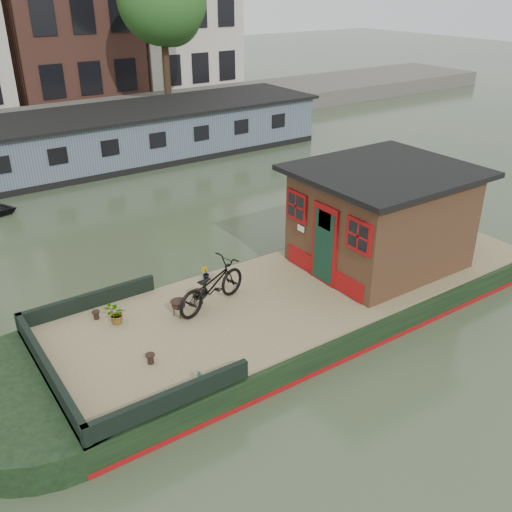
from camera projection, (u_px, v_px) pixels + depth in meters
ground at (307, 310)px, 13.41m from camera, size 120.00×120.00×0.00m
houseboat_hull at (261, 318)px, 12.62m from camera, size 14.01×4.02×0.60m
houseboat_deck at (308, 287)px, 13.14m from camera, size 11.80×3.80×0.05m
bow_bulwark at (95, 354)px, 10.47m from camera, size 3.00×4.00×0.35m
cabin at (381, 217)px, 13.70m from camera, size 4.00×3.50×2.42m
bicycle at (211, 285)px, 12.14m from camera, size 2.02×1.18×1.00m
potted_plant_b at (205, 274)px, 13.33m from camera, size 0.23×0.24×0.34m
potted_plant_c at (116, 314)px, 11.61m from camera, size 0.54×0.53×0.45m
potted_plant_e at (199, 379)px, 9.85m from camera, size 0.20×0.20×0.32m
brazier_front at (199, 299)px, 12.27m from camera, size 0.37×0.37×0.36m
brazier_rear at (179, 309)px, 11.88m from camera, size 0.42×0.42×0.38m
bollard_port at (96, 315)px, 11.84m from camera, size 0.16×0.16×0.18m
bollard_stbd at (151, 359)px, 10.46m from camera, size 0.18×0.18×0.20m
far_houseboat at (92, 142)px, 23.35m from camera, size 20.40×4.40×2.11m
quay at (47, 125)px, 28.38m from camera, size 60.00×6.00×0.90m
tree_right at (164, 3)px, 28.06m from camera, size 4.40×4.40×7.40m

